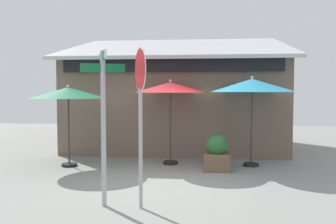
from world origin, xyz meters
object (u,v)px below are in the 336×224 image
Objects in this scene: street_sign_post at (103,112)px; patio_umbrella_forest_green_left at (68,94)px; patio_umbrella_crimson_center at (170,88)px; sidewalk_planter at (217,154)px; stop_sign at (140,95)px; patio_umbrella_teal_right at (252,86)px.

patio_umbrella_forest_green_left is (-2.01, 3.39, 0.31)m from street_sign_post.
sidewalk_planter is at bearing -27.94° from patio_umbrella_crimson_center.
stop_sign reaches higher than street_sign_post.
sidewalk_planter is (1.34, -0.71, -1.80)m from patio_umbrella_crimson_center.
patio_umbrella_forest_green_left is 0.94× the size of patio_umbrella_crimson_center.
stop_sign is 1.15× the size of patio_umbrella_teal_right.
street_sign_post is at bearing -129.09° from patio_umbrella_teal_right.
patio_umbrella_teal_right is (2.50, 4.01, 0.21)m from stop_sign.
patio_umbrella_teal_right is (5.22, 0.56, 0.22)m from patio_umbrella_forest_green_left.
stop_sign is 3.01× the size of sidewalk_planter.
stop_sign is at bearing -114.12° from sidewalk_planter.
patio_umbrella_crimson_center reaches higher than sidewalk_planter.
stop_sign is 4.01m from sidewalk_planter.
patio_umbrella_teal_right reaches higher than sidewalk_planter.
patio_umbrella_crimson_center is (0.86, 4.00, 0.47)m from street_sign_post.
street_sign_post is 0.78m from stop_sign.
street_sign_post is 5.12m from patio_umbrella_teal_right.
sidewalk_planter is at bearing -146.44° from patio_umbrella_teal_right.
stop_sign is at bearing -92.17° from patio_umbrella_crimson_center.
street_sign_post is at bearing 175.87° from stop_sign.
street_sign_post is at bearing -59.34° from patio_umbrella_forest_green_left.
patio_umbrella_teal_right is at bearing 50.91° from street_sign_post.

